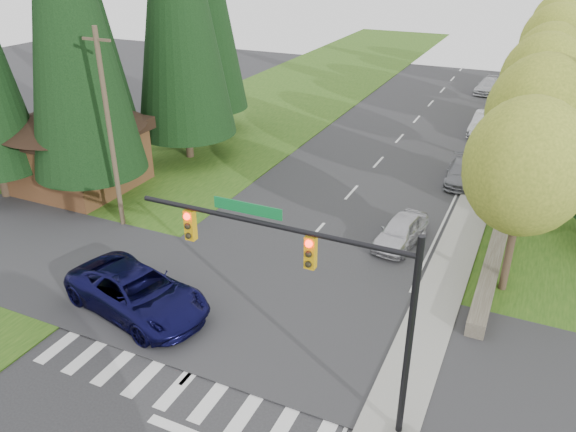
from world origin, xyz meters
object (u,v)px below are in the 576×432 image
Objects in this scene: parked_car_c at (485,124)px; parked_car_a at (401,231)px; suv_navy at (137,292)px; parked_car_b at (462,173)px; parked_car_d at (487,120)px; parked_car_e at (489,86)px.

parked_car_a is at bearing -90.53° from parked_car_c.
suv_navy is 21.28m from parked_car_b.
parked_car_c reaches higher than parked_car_b.
parked_car_a is at bearing -100.00° from parked_car_d.
suv_navy is at bearing -113.29° from parked_car_d.
parked_car_e is (8.09, 43.00, -0.21)m from suv_navy.
parked_car_a is 0.96× the size of parked_car_d.
parked_car_c is at bearing 86.55° from parked_car_b.
suv_navy reaches higher than parked_car_b.
parked_car_b is 10.45m from parked_car_c.
parked_car_c reaches higher than parked_car_e.
suv_navy reaches higher than parked_car_c.
parked_car_d is 0.93× the size of parked_car_e.
parked_car_c is at bearing -76.92° from parked_car_e.
suv_navy reaches higher than parked_car_a.
parked_car_c is at bearing 93.88° from parked_car_a.
suv_navy is 1.29× the size of parked_car_c.
parked_car_d is (0.00, 11.78, 0.11)m from parked_car_b.
parked_car_d is (1.40, 20.95, 0.03)m from parked_car_a.
parked_car_d reaches higher than parked_car_b.
parked_car_c is (0.00, 10.45, 0.19)m from parked_car_b.
parked_car_b is 11.78m from parked_car_d.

